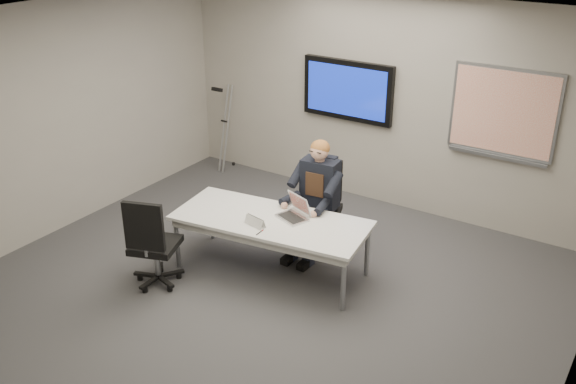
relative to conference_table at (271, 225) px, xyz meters
The scene contains 14 objects.
floor 0.89m from the conference_table, 74.98° to the right, with size 6.00×6.00×0.02m, color #333336.
ceiling 2.32m from the conference_table, 74.98° to the right, with size 6.00×6.00×0.02m, color white.
wall_back 2.49m from the conference_table, 85.71° to the left, with size 6.00×0.02×2.80m, color #A39F93.
wall_left 3.01m from the conference_table, 166.94° to the right, with size 0.02×6.00×2.80m, color #A39F93.
conference_table is the anchor object (origin of this frame).
tv_display 2.49m from the conference_table, 98.06° to the left, with size 1.30×0.09×0.80m.
whiteboard 3.04m from the conference_table, 53.29° to the left, with size 1.25×0.08×1.10m.
office_chair_far 0.89m from the conference_table, 79.75° to the left, with size 0.63×0.63×1.03m.
office_chair_near 1.29m from the conference_table, 133.97° to the right, with size 0.65×0.65×1.06m.
seated_person 0.61m from the conference_table, 74.18° to the left, with size 0.44×0.76×1.37m.
crutch 3.10m from the conference_table, 137.22° to the left, with size 0.18×0.40×1.36m, color #B1B5BA, non-canonical shape.
laptop 0.30m from the conference_table, 45.78° to the left, with size 0.40×0.42×0.24m.
name_tent 0.25m from the conference_table, 104.52° to the right, with size 0.26×0.07×0.10m, color silver, non-canonical shape.
pen 0.34m from the conference_table, 75.54° to the right, with size 0.01×0.01×0.13m, color black.
Camera 1 is at (3.36, -4.44, 3.83)m, focal length 40.00 mm.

